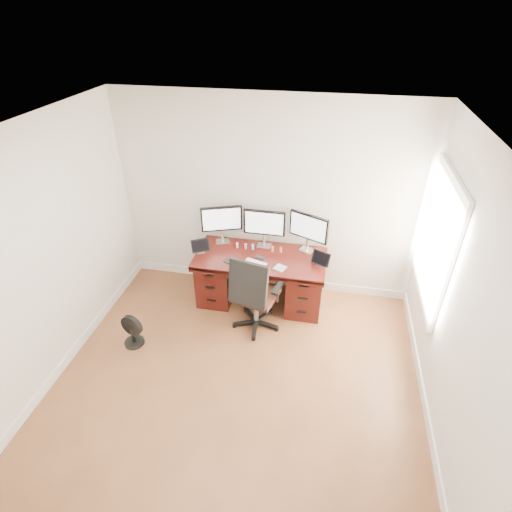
% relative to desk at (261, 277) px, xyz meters
% --- Properties ---
extents(ground, '(4.50, 4.50, 0.00)m').
position_rel_desk_xyz_m(ground, '(0.00, -1.83, -0.40)').
color(ground, brown).
rests_on(ground, ground).
extents(back_wall, '(4.00, 0.10, 2.70)m').
position_rel_desk_xyz_m(back_wall, '(0.00, 0.42, 0.95)').
color(back_wall, silver).
rests_on(back_wall, ground).
extents(right_wall, '(0.10, 4.50, 2.70)m').
position_rel_desk_xyz_m(right_wall, '(2.00, -1.72, 0.95)').
color(right_wall, silver).
rests_on(right_wall, ground).
extents(desk, '(1.70, 0.80, 0.75)m').
position_rel_desk_xyz_m(desk, '(0.00, 0.00, 0.00)').
color(desk, '#3B0F0B').
rests_on(desk, ground).
extents(office_chair, '(0.70, 0.70, 1.09)m').
position_rel_desk_xyz_m(office_chair, '(0.02, -0.55, -0.04)').
color(office_chair, black).
rests_on(office_chair, ground).
extents(floor_fan, '(0.29, 0.24, 0.41)m').
position_rel_desk_xyz_m(floor_fan, '(-1.37, -1.12, -0.20)').
color(floor_fan, black).
rests_on(floor_fan, ground).
extents(monitor_left, '(0.53, 0.22, 0.53)m').
position_rel_desk_xyz_m(monitor_left, '(-0.58, 0.24, 0.68)').
color(monitor_left, silver).
rests_on(monitor_left, desk).
extents(monitor_center, '(0.55, 0.14, 0.53)m').
position_rel_desk_xyz_m(monitor_center, '(-0.00, 0.24, 0.68)').
color(monitor_center, silver).
rests_on(monitor_center, desk).
extents(monitor_right, '(0.51, 0.26, 0.53)m').
position_rel_desk_xyz_m(monitor_right, '(0.58, 0.24, 0.68)').
color(monitor_right, silver).
rests_on(monitor_right, desk).
extents(tablet_left, '(0.24, 0.18, 0.19)m').
position_rel_desk_xyz_m(tablet_left, '(-0.80, -0.08, 0.43)').
color(tablet_left, silver).
rests_on(tablet_left, desk).
extents(tablet_right, '(0.25, 0.16, 0.19)m').
position_rel_desk_xyz_m(tablet_right, '(0.78, -0.08, 0.43)').
color(tablet_right, silver).
rests_on(tablet_right, desk).
extents(keyboard, '(0.31, 0.20, 0.01)m').
position_rel_desk_xyz_m(keyboard, '(-0.03, -0.21, 0.36)').
color(keyboard, white).
rests_on(keyboard, desk).
extents(trackpad, '(0.18, 0.18, 0.01)m').
position_rel_desk_xyz_m(trackpad, '(0.29, -0.24, 0.35)').
color(trackpad, '#B8BABF').
rests_on(trackpad, desk).
extents(drawing_tablet, '(0.23, 0.19, 0.01)m').
position_rel_desk_xyz_m(drawing_tablet, '(-0.33, -0.23, 0.35)').
color(drawing_tablet, black).
rests_on(drawing_tablet, desk).
extents(phone, '(0.16, 0.12, 0.01)m').
position_rel_desk_xyz_m(phone, '(-0.00, -0.06, 0.35)').
color(phone, black).
rests_on(phone, desk).
extents(figurine_pink, '(0.03, 0.03, 0.09)m').
position_rel_desk_xyz_m(figurine_pink, '(-0.35, 0.12, 0.40)').
color(figurine_pink, pink).
rests_on(figurine_pink, desk).
extents(figurine_purple, '(0.03, 0.03, 0.09)m').
position_rel_desk_xyz_m(figurine_purple, '(-0.23, 0.12, 0.40)').
color(figurine_purple, '#A471D4').
rests_on(figurine_purple, desk).
extents(figurine_blue, '(0.03, 0.03, 0.09)m').
position_rel_desk_xyz_m(figurine_blue, '(-0.13, 0.12, 0.40)').
color(figurine_blue, '#60ABEF').
rests_on(figurine_blue, desk).
extents(figurine_orange, '(0.03, 0.03, 0.09)m').
position_rel_desk_xyz_m(figurine_orange, '(0.13, 0.12, 0.40)').
color(figurine_orange, '#F36C40').
rests_on(figurine_orange, desk).
extents(figurine_brown, '(0.03, 0.03, 0.09)m').
position_rel_desk_xyz_m(figurine_brown, '(0.25, 0.12, 0.40)').
color(figurine_brown, brown).
rests_on(figurine_brown, desk).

